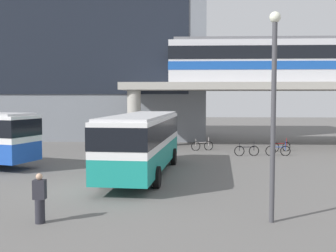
{
  "coord_description": "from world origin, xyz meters",
  "views": [
    {
      "loc": [
        4.1,
        -17.87,
        4.06
      ],
      "look_at": [
        2.92,
        9.49,
        2.2
      ],
      "focal_mm": 43.57,
      "sensor_mm": 36.0,
      "label": 1
    }
  ],
  "objects": [
    {
      "name": "ground_plane",
      "position": [
        0.0,
        10.0,
        0.0
      ],
      "size": [
        120.0,
        120.0,
        0.0
      ],
      "primitive_type": "plane",
      "color": "#605E5B"
    },
    {
      "name": "bus_main",
      "position": [
        1.83,
        3.49,
        1.99
      ],
      "size": [
        3.47,
        11.22,
        3.22
      ],
      "color": "teal",
      "rests_on": "ground_plane"
    },
    {
      "name": "bicycle_silver",
      "position": [
        5.4,
        13.86,
        0.36
      ],
      "size": [
        1.74,
        0.53,
        1.04
      ],
      "color": "black",
      "rests_on": "ground_plane"
    },
    {
      "name": "bicycle_red",
      "position": [
        11.38,
        13.43,
        0.36
      ],
      "size": [
        1.65,
        0.8,
        1.04
      ],
      "color": "black",
      "rests_on": "ground_plane"
    },
    {
      "name": "pedestrian_at_kerb",
      "position": [
        -0.63,
        -5.03,
        0.77
      ],
      "size": [
        0.4,
        0.32,
        1.64
      ],
      "color": "#26262D",
      "rests_on": "ground_plane"
    },
    {
      "name": "bicycle_black",
      "position": [
        8.44,
        11.01,
        0.36
      ],
      "size": [
        1.79,
        0.25,
        1.04
      ],
      "color": "black",
      "rests_on": "ground_plane"
    },
    {
      "name": "elevated_platform",
      "position": [
        14.58,
        17.78,
        4.65
      ],
      "size": [
        31.79,
        6.71,
        5.36
      ],
      "color": "#ADA89E",
      "rests_on": "ground_plane"
    },
    {
      "name": "bicycle_blue",
      "position": [
        10.66,
        11.12,
        0.36
      ],
      "size": [
        1.79,
        0.14,
        1.04
      ],
      "color": "black",
      "rests_on": "ground_plane"
    },
    {
      "name": "train",
      "position": [
        13.45,
        17.78,
        7.33
      ],
      "size": [
        21.67,
        2.96,
        3.84
      ],
      "color": "silver",
      "rests_on": "elevated_platform"
    },
    {
      "name": "lamp_post",
      "position": [
        6.93,
        -4.6,
        3.99
      ],
      "size": [
        0.36,
        0.36,
        6.82
      ],
      "color": "#3F3F44",
      "rests_on": "ground_plane"
    },
    {
      "name": "station_building",
      "position": [
        -10.02,
        24.9,
        8.24
      ],
      "size": [
        31.97,
        10.67,
        16.48
      ],
      "color": "slate",
      "rests_on": "ground_plane"
    }
  ]
}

